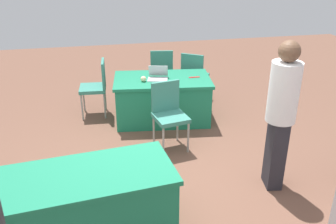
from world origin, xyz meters
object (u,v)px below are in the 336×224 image
chair_tucked_right (97,84)px  person_presenter (281,109)px  chair_near_front (161,70)px  table_foreground (162,99)px  yarn_ball (143,79)px  laptop_silver (158,77)px  scissors_red (194,77)px  chair_tucked_left (169,111)px  table_mid_left (91,204)px  chair_aisle (194,74)px

chair_tucked_right → person_presenter: person_presenter is taller
chair_tucked_right → chair_near_front: bearing=-59.0°
chair_near_front → person_presenter: person_presenter is taller
table_foreground → yarn_ball: 0.53m
laptop_silver → scissors_red: bearing=-170.2°
chair_tucked_left → person_presenter: person_presenter is taller
chair_near_front → laptop_silver: bearing=-95.4°
table_foreground → person_presenter: 2.44m
table_mid_left → chair_near_front: (-1.40, -3.62, 0.17)m
chair_aisle → chair_tucked_right: bearing=-138.3°
scissors_red → chair_tucked_left: bearing=-124.7°
chair_tucked_left → scissors_red: 1.09m
table_foreground → chair_tucked_left: chair_tucked_left is taller
person_presenter → scissors_red: (0.45, -2.08, -0.29)m
chair_tucked_left → table_foreground: bearing=-106.2°
table_mid_left → chair_aisle: bearing=-120.9°
chair_tucked_right → person_presenter: size_ratio=0.53×
laptop_silver → table_foreground: bearing=-154.5°
table_mid_left → chair_tucked_left: 1.99m
table_mid_left → chair_near_front: chair_near_front is taller
laptop_silver → yarn_ball: laptop_silver is taller
table_mid_left → chair_tucked_right: size_ratio=1.80×
table_mid_left → chair_tucked_right: (-0.15, -2.99, 0.19)m
yarn_ball → chair_tucked_left: bearing=105.6°
table_foreground → scissors_red: scissors_red is taller
chair_near_front → chair_tucked_left: chair_tucked_left is taller
person_presenter → laptop_silver: 2.38m
chair_tucked_left → chair_aisle: 1.81m
chair_tucked_left → chair_tucked_right: 1.67m
chair_near_front → person_presenter: 3.32m
chair_tucked_right → scissors_red: bearing=-102.6°
table_foreground → person_presenter: bearing=114.5°
person_presenter → laptop_silver: bearing=-144.1°
person_presenter → table_mid_left: bearing=-69.4°
chair_aisle → yarn_ball: chair_aisle is taller
chair_aisle → laptop_silver: 1.09m
table_foreground → person_presenter: size_ratio=0.92×
chair_tucked_left → chair_tucked_right: size_ratio=1.01×
chair_aisle → laptop_silver: bearing=-105.8°
table_mid_left → chair_near_front: size_ratio=1.84×
chair_near_front → chair_aisle: chair_aisle is taller
yarn_ball → chair_tucked_right: bearing=-34.6°
table_mid_left → chair_near_front: bearing=-111.1°
chair_tucked_left → laptop_silver: (-0.01, -0.93, 0.21)m
table_mid_left → yarn_ball: yarn_ball is taller
chair_aisle → table_mid_left: bearing=-87.4°
yarn_ball → scissors_red: (-0.85, -0.03, -0.04)m
table_foreground → chair_near_front: 1.08m
chair_tucked_right → person_presenter: 3.30m
chair_near_front → chair_tucked_right: chair_tucked_right is taller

